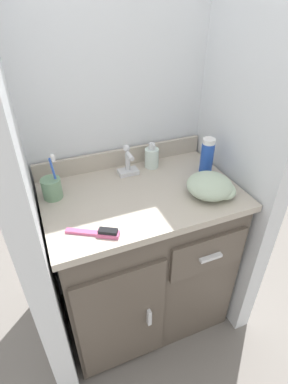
{
  "coord_description": "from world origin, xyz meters",
  "views": [
    {
      "loc": [
        -0.38,
        -0.95,
        1.52
      ],
      "look_at": [
        0.0,
        -0.03,
        0.83
      ],
      "focal_mm": 28.0,
      "sensor_mm": 36.0,
      "label": 1
    }
  ],
  "objects_px": {
    "toothbrush_cup": "(52,188)",
    "soap_dispenser": "(152,157)",
    "hairbrush": "(100,233)",
    "hand_towel": "(212,186)",
    "shaving_cream_can": "(207,157)"
  },
  "relations": [
    {
      "from": "soap_dispenser",
      "to": "hairbrush",
      "type": "xyz_separation_m",
      "value": [
        -0.35,
        -0.37,
        -0.04
      ]
    },
    {
      "from": "hand_towel",
      "to": "shaving_cream_can",
      "type": "bearing_deg",
      "value": 67.0
    },
    {
      "from": "shaving_cream_can",
      "to": "hand_towel",
      "type": "height_order",
      "value": "shaving_cream_can"
    },
    {
      "from": "toothbrush_cup",
      "to": "hand_towel",
      "type": "bearing_deg",
      "value": -20.67
    },
    {
      "from": "toothbrush_cup",
      "to": "shaving_cream_can",
      "type": "bearing_deg",
      "value": -6.29
    },
    {
      "from": "toothbrush_cup",
      "to": "soap_dispenser",
      "type": "xyz_separation_m",
      "value": [
        0.47,
        0.08,
        0.0
      ]
    },
    {
      "from": "toothbrush_cup",
      "to": "hairbrush",
      "type": "height_order",
      "value": "toothbrush_cup"
    },
    {
      "from": "shaving_cream_can",
      "to": "hand_towel",
      "type": "relative_size",
      "value": 0.91
    },
    {
      "from": "toothbrush_cup",
      "to": "shaving_cream_can",
      "type": "relative_size",
      "value": 1.1
    },
    {
      "from": "toothbrush_cup",
      "to": "soap_dispenser",
      "type": "bearing_deg",
      "value": 9.48
    },
    {
      "from": "toothbrush_cup",
      "to": "soap_dispenser",
      "type": "relative_size",
      "value": 1.52
    },
    {
      "from": "toothbrush_cup",
      "to": "hairbrush",
      "type": "distance_m",
      "value": 0.31
    },
    {
      "from": "toothbrush_cup",
      "to": "hand_towel",
      "type": "distance_m",
      "value": 0.64
    },
    {
      "from": "hairbrush",
      "to": "hand_towel",
      "type": "xyz_separation_m",
      "value": [
        0.49,
        0.06,
        0.03
      ]
    },
    {
      "from": "toothbrush_cup",
      "to": "hand_towel",
      "type": "relative_size",
      "value": 1.0
    }
  ]
}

